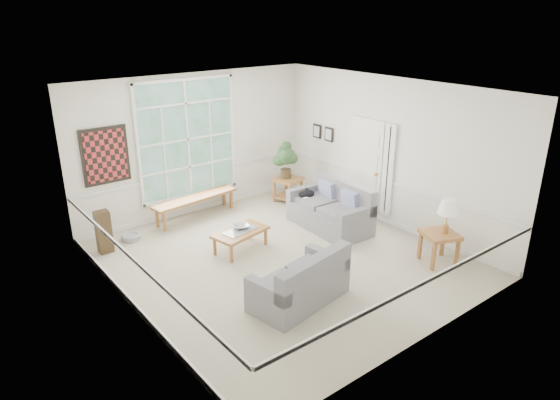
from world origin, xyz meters
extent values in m
cube|color=#A79F89|center=(0.00, 0.00, -0.01)|extent=(5.50, 6.00, 0.01)
cube|color=white|center=(0.00, 0.00, 3.00)|extent=(5.50, 6.00, 0.02)
cube|color=white|center=(0.00, 3.00, 1.50)|extent=(5.50, 0.02, 3.00)
cube|color=white|center=(0.00, -3.00, 1.50)|extent=(5.50, 0.02, 3.00)
cube|color=white|center=(-2.75, 0.00, 1.50)|extent=(0.02, 6.00, 3.00)
cube|color=white|center=(2.75, 0.00, 1.50)|extent=(0.02, 6.00, 3.00)
cube|color=white|center=(-0.20, 2.96, 1.65)|extent=(2.30, 0.08, 2.40)
cube|color=white|center=(2.71, 0.60, 1.05)|extent=(0.08, 0.90, 2.10)
cube|color=white|center=(2.71, -0.03, 1.15)|extent=(0.08, 0.26, 1.90)
cube|color=maroon|center=(-1.95, 2.95, 1.60)|extent=(0.90, 0.06, 1.10)
cube|color=black|center=(2.71, 1.75, 1.55)|extent=(0.04, 0.26, 0.32)
cube|color=black|center=(2.71, 2.15, 1.55)|extent=(0.04, 0.26, 0.32)
cube|color=slate|center=(1.60, 0.49, 0.48)|extent=(1.00, 1.81, 0.95)
cube|color=slate|center=(-0.66, -1.23, 0.42)|extent=(1.66, 1.05, 0.84)
cube|color=#975E2E|center=(-0.38, 0.77, 0.19)|extent=(1.13, 0.76, 0.39)
imported|color=#96969B|center=(-0.31, 0.85, 0.43)|extent=(0.40, 0.40, 0.09)
cube|color=#975E2E|center=(-0.28, 2.65, 0.23)|extent=(2.00, 0.62, 0.46)
cube|color=#975E2E|center=(1.89, 2.18, 0.28)|extent=(0.70, 0.70, 0.57)
cube|color=#975E2E|center=(2.07, -1.79, 0.29)|extent=(0.75, 0.75, 0.58)
cylinder|color=gray|center=(-1.82, 2.45, 0.06)|extent=(0.44, 0.44, 0.11)
cube|color=#382A18|center=(-2.40, 2.23, 0.41)|extent=(0.25, 0.20, 0.81)
ellipsoid|color=black|center=(1.53, 1.12, 0.58)|extent=(0.43, 0.34, 0.18)
camera|label=1|loc=(-4.96, -6.26, 4.21)|focal=32.00mm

